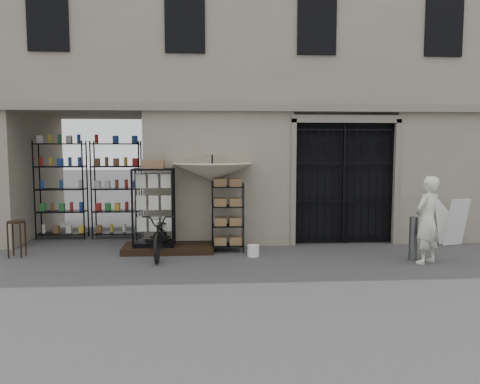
{
  "coord_description": "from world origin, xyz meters",
  "views": [
    {
      "loc": [
        -1.5,
        -8.86,
        2.34
      ],
      "look_at": [
        -0.8,
        1.4,
        1.35
      ],
      "focal_mm": 35.0,
      "sensor_mm": 36.0,
      "label": 1
    }
  ],
  "objects": [
    {
      "name": "wire_rack",
      "position": [
        -1.07,
        1.52,
        0.76
      ],
      "size": [
        0.8,
        0.67,
        1.56
      ],
      "rotation": [
        0.0,
        0.0,
        0.32
      ],
      "color": "black",
      "rests_on": "ground"
    },
    {
      "name": "ground",
      "position": [
        0.0,
        0.0,
        0.0
      ],
      "size": [
        80.0,
        80.0,
        0.0
      ],
      "primitive_type": "plane",
      "color": "black",
      "rests_on": "ground"
    },
    {
      "name": "white_bucket",
      "position": [
        -0.54,
        0.96,
        0.12
      ],
      "size": [
        0.33,
        0.33,
        0.25
      ],
      "primitive_type": "cylinder",
      "rotation": [
        0.0,
        0.0,
        -0.38
      ],
      "color": "silver",
      "rests_on": "ground"
    },
    {
      "name": "shopkeeper",
      "position": [
        2.89,
        0.15,
        0.0
      ],
      "size": [
        1.49,
        1.84,
        0.42
      ],
      "primitive_type": "imported",
      "rotation": [
        0.0,
        0.0,
        3.71
      ],
      "color": "silver",
      "rests_on": "ground"
    },
    {
      "name": "main_building",
      "position": [
        0.0,
        4.0,
        4.5
      ],
      "size": [
        14.0,
        4.0,
        9.0
      ],
      "primitive_type": "cube",
      "color": "gray",
      "rests_on": "ground"
    },
    {
      "name": "iron_gate",
      "position": [
        1.75,
        2.28,
        1.5
      ],
      "size": [
        2.5,
        0.21,
        3.0
      ],
      "color": "black",
      "rests_on": "ground"
    },
    {
      "name": "wooden_stool",
      "position": [
        -5.59,
        1.26,
        0.41
      ],
      "size": [
        0.41,
        0.41,
        0.78
      ],
      "rotation": [
        0.0,
        0.0,
        -0.13
      ],
      "color": "black",
      "rests_on": "ground"
    },
    {
      "name": "shop_recess",
      "position": [
        -4.5,
        2.8,
        1.5
      ],
      "size": [
        3.0,
        1.7,
        3.0
      ],
      "primitive_type": "cube",
      "color": "black",
      "rests_on": "ground"
    },
    {
      "name": "market_umbrella",
      "position": [
        -1.41,
        1.72,
        1.88
      ],
      "size": [
        1.63,
        1.66,
        2.61
      ],
      "rotation": [
        0.0,
        0.0,
        0.02
      ],
      "color": "black",
      "rests_on": "ground"
    },
    {
      "name": "shop_shelving",
      "position": [
        -4.55,
        3.3,
        1.25
      ],
      "size": [
        2.7,
        0.5,
        2.5
      ],
      "primitive_type": "cube",
      "color": "black",
      "rests_on": "ground"
    },
    {
      "name": "display_cabinet",
      "position": [
        -2.7,
        1.49,
        0.92
      ],
      "size": [
        0.89,
        0.58,
        1.87
      ],
      "rotation": [
        0.0,
        0.0,
        0.05
      ],
      "color": "black",
      "rests_on": "step_platform"
    },
    {
      "name": "easel_sign",
      "position": [
        4.27,
        1.78,
        0.58
      ],
      "size": [
        0.66,
        0.72,
        1.12
      ],
      "rotation": [
        0.0,
        0.0,
        0.23
      ],
      "color": "silver",
      "rests_on": "ground"
    },
    {
      "name": "steel_bollard",
      "position": [
        2.73,
        0.4,
        0.45
      ],
      "size": [
        0.17,
        0.17,
        0.9
      ],
      "primitive_type": "cylinder",
      "rotation": [
        0.0,
        0.0,
        -0.04
      ],
      "color": "#58595B",
      "rests_on": "ground"
    },
    {
      "name": "step_platform",
      "position": [
        -2.4,
        1.55,
        0.07
      ],
      "size": [
        2.0,
        0.9,
        0.15
      ],
      "primitive_type": "cube",
      "color": "black",
      "rests_on": "ground"
    },
    {
      "name": "bicycle",
      "position": [
        -2.51,
        1.05,
        0.0
      ],
      "size": [
        0.66,
        0.97,
        1.83
      ],
      "primitive_type": "imported",
      "rotation": [
        0.0,
        0.0,
        -0.02
      ],
      "color": "black",
      "rests_on": "ground"
    }
  ]
}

